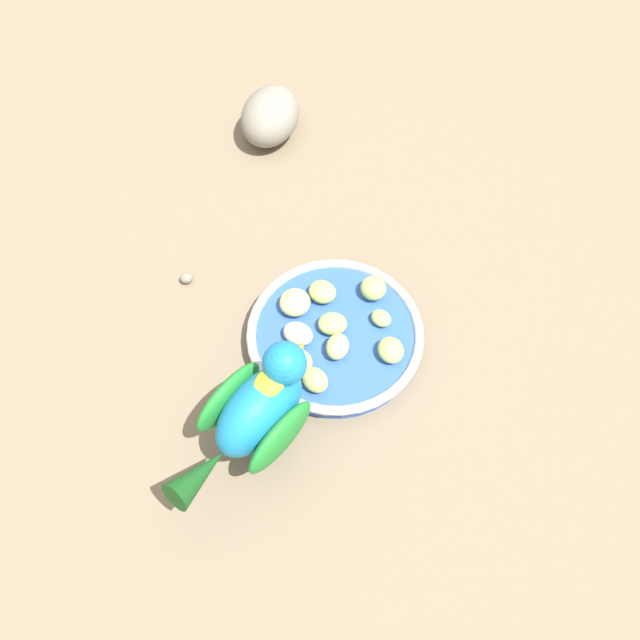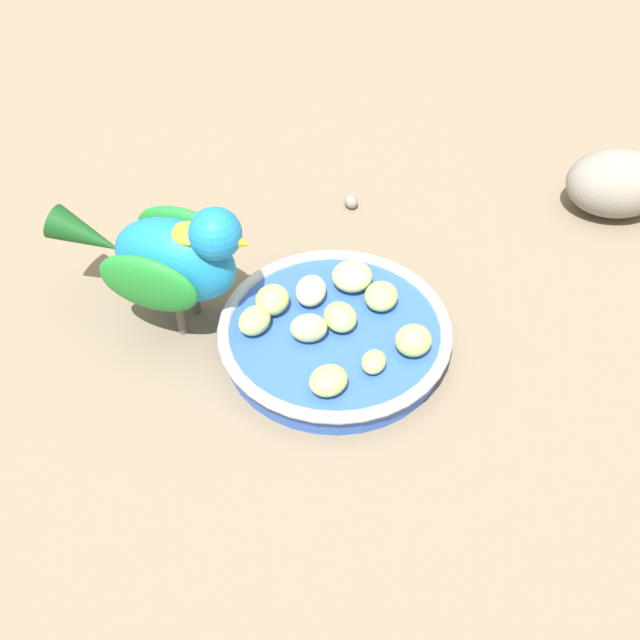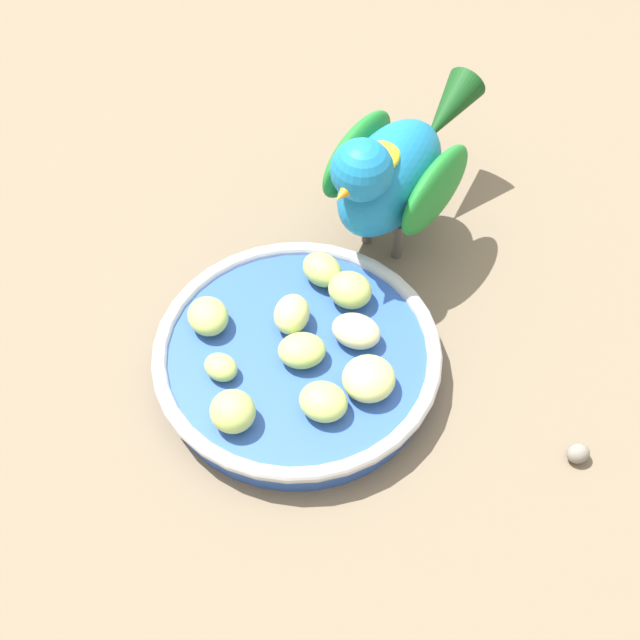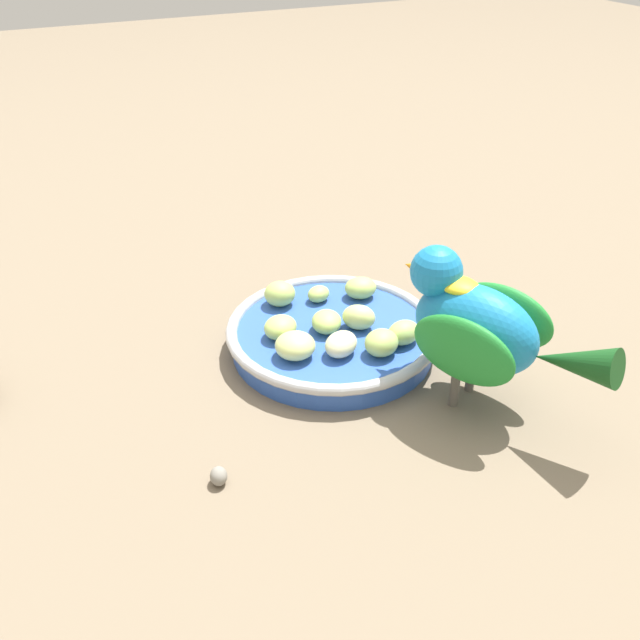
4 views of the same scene
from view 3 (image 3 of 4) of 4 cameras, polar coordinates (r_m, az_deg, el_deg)
ground_plane at (r=0.67m, az=1.82°, el=-3.90°), size 4.00×4.00×0.00m
feeding_bowl at (r=0.67m, az=-1.44°, el=-2.40°), size 0.21×0.21×0.03m
apple_piece_0 at (r=0.67m, az=-7.04°, el=0.24°), size 0.04×0.03×0.02m
apple_piece_1 at (r=0.65m, az=-6.24°, el=-2.97°), size 0.03×0.03×0.02m
apple_piece_2 at (r=0.68m, az=1.89°, el=1.90°), size 0.04×0.04×0.02m
apple_piece_3 at (r=0.63m, az=3.29°, el=-3.58°), size 0.05×0.05×0.02m
apple_piece_4 at (r=0.65m, az=-1.15°, el=-1.93°), size 0.04×0.04×0.02m
apple_piece_5 at (r=0.66m, az=-1.79°, el=0.37°), size 0.04×0.04×0.02m
apple_piece_6 at (r=0.66m, az=2.28°, el=-0.70°), size 0.05×0.04×0.02m
apple_piece_7 at (r=0.62m, az=0.21°, el=-5.15°), size 0.05×0.04×0.02m
apple_piece_8 at (r=0.69m, az=0.14°, el=3.18°), size 0.04×0.03×0.02m
apple_piece_9 at (r=0.62m, az=-5.48°, el=-5.77°), size 0.03×0.03×0.03m
parrot at (r=0.70m, az=4.61°, el=9.35°), size 0.12×0.19×0.14m
pebble_0 at (r=0.66m, az=15.90°, el=-8.06°), size 0.02×0.02×0.01m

